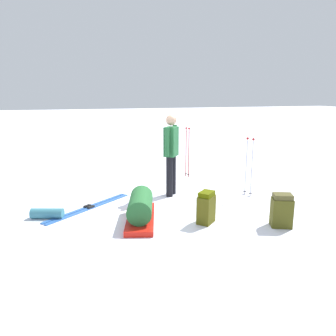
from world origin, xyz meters
The scene contains 9 objects.
ground_plane centered at (0.00, 0.00, 0.00)m, with size 80.00×80.00×0.00m, color white.
skier_standing centered at (-0.43, 0.21, 0.95)m, with size 0.47×0.38×1.70m.
ski_pair_near centered at (-0.12, -1.53, 0.01)m, with size 1.34×1.68×0.05m.
backpack_large_dark centered at (1.20, 0.28, 0.27)m, with size 0.37×0.38×0.54m.
backpack_bright centered at (1.71, 1.38, 0.27)m, with size 0.35×0.39×0.55m.
ski_poles_planted_near centered at (0.08, 1.76, 0.69)m, with size 0.22×0.11×1.23m.
ski_poles_planted_far centered at (-1.82, 1.10, 0.71)m, with size 0.18×0.10×1.28m.
gear_sled centered at (0.78, -0.74, 0.22)m, with size 1.43×0.80×0.49m.
sleeping_mat_rolled centered at (0.18, -2.26, 0.09)m, with size 0.18×0.18×0.55m, color teal.
Camera 1 is at (5.90, -1.88, 2.13)m, focal length 34.87 mm.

